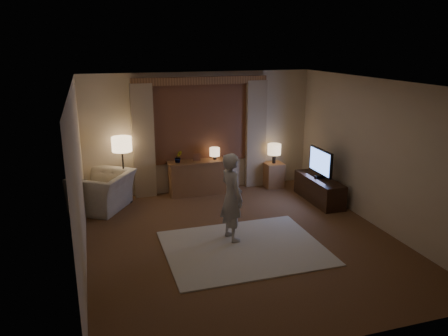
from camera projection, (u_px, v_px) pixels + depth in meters
name	position (u px, v px, depth m)	size (l,w,h in m)	color
room	(233.00, 156.00, 7.40)	(5.04, 5.54, 2.64)	brown
rug	(244.00, 248.00, 7.01)	(2.50, 2.00, 0.02)	beige
sideboard	(197.00, 178.00, 9.47)	(1.20, 0.40, 0.70)	brown
picture_frame	(197.00, 158.00, 9.34)	(0.16, 0.02, 0.20)	brown
plant	(178.00, 157.00, 9.21)	(0.17, 0.13, 0.30)	#999999
table_lamp_sideboard	(215.00, 152.00, 9.43)	(0.22, 0.22, 0.30)	black
floor_lamp	(122.00, 148.00, 8.73)	(0.40, 0.40, 1.38)	black
armchair	(103.00, 191.00, 8.58)	(1.13, 0.99, 0.74)	beige
side_table	(273.00, 175.00, 9.95)	(0.40, 0.40, 0.56)	brown
table_lamp_side	(274.00, 150.00, 9.78)	(0.30, 0.30, 0.44)	black
tv_stand	(319.00, 189.00, 9.05)	(0.45, 1.40, 0.50)	black
tv	(321.00, 162.00, 8.89)	(0.21, 0.84, 0.61)	black
person	(232.00, 197.00, 7.12)	(0.54, 0.35, 1.48)	#B7B1A9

